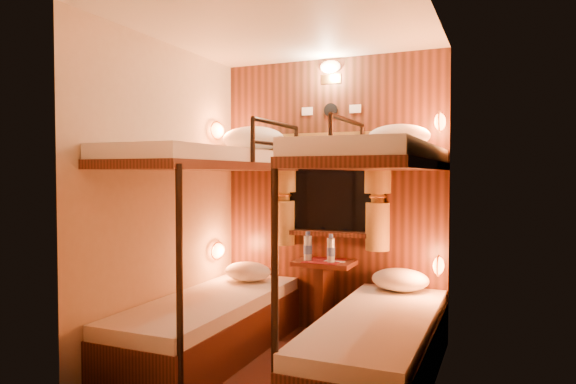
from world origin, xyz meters
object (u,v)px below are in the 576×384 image
at_px(bunk_right, 378,299).
at_px(bottle_left, 308,248).
at_px(table, 324,288).
at_px(bunk_left, 211,283).
at_px(bottle_right, 331,250).

bearing_deg(bunk_right, bottle_left, 136.74).
bearing_deg(bottle_left, table, 19.76).
bearing_deg(bunk_left, bottle_left, 54.88).
bearing_deg(bottle_right, bottle_left, 177.01).
xyz_separation_m(bunk_right, bottle_right, (-0.57, 0.72, 0.20)).
xyz_separation_m(bunk_left, bunk_right, (1.30, 0.00, 0.00)).
xyz_separation_m(bottle_left, bottle_right, (0.21, -0.01, -0.00)).
bearing_deg(table, bunk_left, -129.67).
distance_m(bunk_left, bottle_left, 0.92).
relative_size(table, bottle_right, 2.72).
relative_size(table, bottle_left, 2.61).
bearing_deg(table, bottle_right, -36.69).
bearing_deg(table, bunk_right, -50.33).
bearing_deg(bunk_right, bottle_right, 128.24).
bearing_deg(bottle_left, bunk_left, -125.12).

